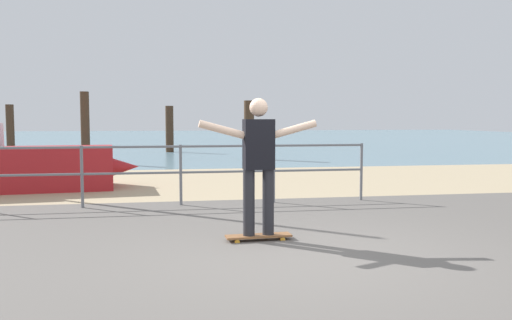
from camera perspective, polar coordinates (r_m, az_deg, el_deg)
The scene contains 11 objects.
ground_plane at distance 4.89m, azimuth 8.24°, elevation -13.32°, with size 24.00×10.00×0.04m, color #605B56.
beach_strip at distance 12.60m, azimuth -3.08°, elevation -2.32°, with size 24.00×6.00×0.04m, color tan.
sea_surface at distance 40.48m, azimuth -7.71°, elevation 2.34°, with size 72.00×50.00×0.04m, color slate.
railing_fence at distance 9.16m, azimuth -18.28°, elevation -0.71°, with size 9.74×0.05×1.05m.
sailboat at distance 11.93m, azimuth -25.05°, elevation -0.57°, with size 5.04×1.85×5.80m.
skateboard at distance 6.47m, azimuth 0.28°, elevation -8.21°, with size 0.81×0.24×0.08m.
skateboarder at distance 6.33m, azimuth 0.28°, elevation 0.20°, with size 1.45×0.22×1.65m.
groyne_post_0 at distance 20.78m, azimuth -24.96°, elevation 2.70°, with size 0.28×0.28×1.99m, color #422D1E.
groyne_post_1 at distance 18.51m, azimuth -17.94°, elevation 3.34°, with size 0.29×0.29×2.38m, color #422D1E.
groyne_post_2 at distance 23.58m, azimuth -9.30°, elevation 3.29°, with size 0.35×0.35×2.05m, color #422D1E.
groyne_post_3 at distance 19.24m, azimuth -0.76°, elevation 3.24°, with size 0.37×0.37×2.14m, color #422D1E.
Camera 1 is at (-1.45, -5.42, 1.49)m, focal length 37.11 mm.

